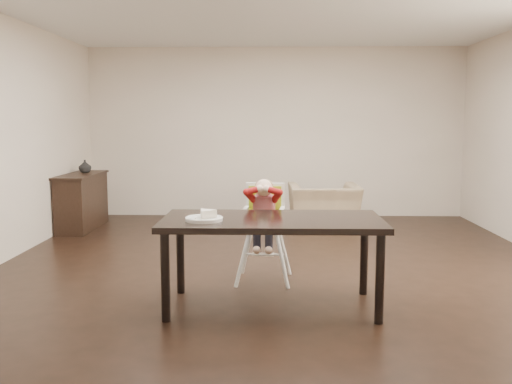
# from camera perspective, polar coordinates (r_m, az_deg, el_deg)

# --- Properties ---
(ground) EXTENTS (7.00, 7.00, 0.00)m
(ground) POSITION_cam_1_polar(r_m,az_deg,el_deg) (5.91, 2.26, -7.98)
(ground) COLOR black
(ground) RESTS_ON ground
(room_walls) EXTENTS (6.02, 7.02, 2.71)m
(room_walls) POSITION_cam_1_polar(r_m,az_deg,el_deg) (5.71, 2.35, 10.28)
(room_walls) COLOR beige
(room_walls) RESTS_ON ground
(dining_table) EXTENTS (1.80, 0.90, 0.75)m
(dining_table) POSITION_cam_1_polar(r_m,az_deg,el_deg) (4.69, 1.62, -3.59)
(dining_table) COLOR black
(dining_table) RESTS_ON ground
(high_chair) EXTENTS (0.44, 0.44, 0.99)m
(high_chair) POSITION_cam_1_polar(r_m,az_deg,el_deg) (5.47, 0.82, -1.72)
(high_chair) COLOR white
(high_chair) RESTS_ON ground
(plate) EXTENTS (0.36, 0.36, 0.09)m
(plate) POSITION_cam_1_polar(r_m,az_deg,el_deg) (4.57, -5.13, -2.50)
(plate) COLOR white
(plate) RESTS_ON dining_table
(armchair) EXTENTS (1.00, 0.67, 0.85)m
(armchair) POSITION_cam_1_polar(r_m,az_deg,el_deg) (8.19, 6.82, -0.73)
(armchair) COLOR tan
(armchair) RESTS_ON ground
(sideboard) EXTENTS (0.44, 1.26, 0.79)m
(sideboard) POSITION_cam_1_polar(r_m,az_deg,el_deg) (8.52, -17.01, -0.88)
(sideboard) COLOR black
(sideboard) RESTS_ON ground
(vase) EXTENTS (0.20, 0.21, 0.18)m
(vase) POSITION_cam_1_polar(r_m,az_deg,el_deg) (8.65, -16.73, 2.46)
(vase) COLOR #99999E
(vase) RESTS_ON sideboard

